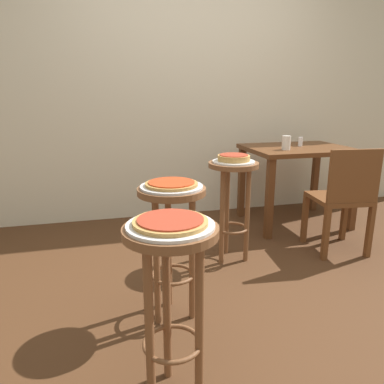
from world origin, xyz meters
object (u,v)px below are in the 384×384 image
object	(u,v)px
serving_plate_foreground	(170,225)
condiment_shaker	(300,142)
dining_table	(297,160)
serving_plate_leftside	(234,162)
wooden_chair	(343,196)
pizza_leftside	(234,158)
stool_foreground	(171,277)
stool_middle	(172,225)
stool_leftside	(233,190)
cup_near_edge	(286,143)
pizza_middle	(171,184)
serving_plate_middle	(172,187)
pizza_foreground	(170,221)

from	to	relation	value
serving_plate_foreground	condiment_shaker	bearing A→B (deg)	48.81
dining_table	serving_plate_leftside	bearing A→B (deg)	-144.37
wooden_chair	serving_plate_leftside	bearing A→B (deg)	173.35
pizza_leftside	condiment_shaker	distance (m)	1.15
stool_foreground	pizza_leftside	size ratio (longest dim) A/B	3.26
stool_middle	stool_leftside	distance (m)	0.84
stool_leftside	cup_near_edge	bearing A→B (deg)	36.17
pizza_middle	wooden_chair	size ratio (longest dim) A/B	0.33
stool_foreground	serving_plate_middle	xyz separation A→B (m)	(0.12, 0.58, 0.21)
serving_plate_leftside	dining_table	world-z (taller)	serving_plate_leftside
stool_foreground	pizza_middle	bearing A→B (deg)	78.23
stool_foreground	cup_near_edge	world-z (taller)	cup_near_edge
cup_near_edge	condiment_shaker	size ratio (longest dim) A/B	1.44
pizza_leftside	cup_near_edge	bearing A→B (deg)	36.17
stool_foreground	serving_plate_foreground	world-z (taller)	serving_plate_foreground
stool_foreground	condiment_shaker	size ratio (longest dim) A/B	8.80
condiment_shaker	pizza_middle	bearing A→B (deg)	-139.58
serving_plate_middle	dining_table	distance (m)	1.93
serving_plate_leftside	pizza_foreground	bearing A→B (deg)	-120.48
condiment_shaker	serving_plate_middle	bearing A→B (deg)	-139.58
pizza_middle	pizza_leftside	distance (m)	0.84
stool_foreground	stool_middle	distance (m)	0.59
stool_foreground	dining_table	xyz separation A→B (m)	(1.58, 1.82, 0.08)
serving_plate_foreground	pizza_leftside	world-z (taller)	pizza_leftside
serving_plate_leftside	condiment_shaker	distance (m)	1.15
stool_middle	dining_table	size ratio (longest dim) A/B	0.80
stool_foreground	stool_leftside	world-z (taller)	same
serving_plate_middle	pizza_leftside	bearing A→B (deg)	46.57
pizza_foreground	stool_leftside	xyz separation A→B (m)	(0.70, 1.19, -0.23)
stool_foreground	dining_table	bearing A→B (deg)	49.02
pizza_foreground	stool_leftside	bearing A→B (deg)	59.52
serving_plate_foreground	condiment_shaker	size ratio (longest dim) A/B	3.89
stool_foreground	pizza_middle	xyz separation A→B (m)	(0.12, 0.58, 0.23)
serving_plate_leftside	wooden_chair	xyz separation A→B (m)	(0.88, -0.10, -0.30)
stool_middle	cup_near_edge	xyz separation A→B (m)	(1.27, 1.12, 0.26)
dining_table	cup_near_edge	world-z (taller)	cup_near_edge
stool_foreground	pizza_leftside	xyz separation A→B (m)	(0.70, 1.19, 0.24)
pizza_foreground	serving_plate_middle	world-z (taller)	pizza_foreground
stool_middle	stool_leftside	bearing A→B (deg)	46.57
cup_near_edge	condiment_shaker	bearing A→B (deg)	35.16
pizza_foreground	condiment_shaker	world-z (taller)	condiment_shaker
serving_plate_foreground	cup_near_edge	size ratio (longest dim) A/B	2.70
pizza_foreground	pizza_leftside	world-z (taller)	pizza_leftside
stool_leftside	condiment_shaker	size ratio (longest dim) A/B	8.80
serving_plate_foreground	stool_leftside	size ratio (longest dim) A/B	0.44
stool_middle	condiment_shaker	bearing A→B (deg)	40.42
pizza_middle	pizza_leftside	size ratio (longest dim) A/B	1.20
stool_foreground	stool_middle	bearing A→B (deg)	78.23
pizza_foreground	pizza_leftside	size ratio (longest dim) A/B	1.22
serving_plate_leftside	wooden_chair	distance (m)	0.93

